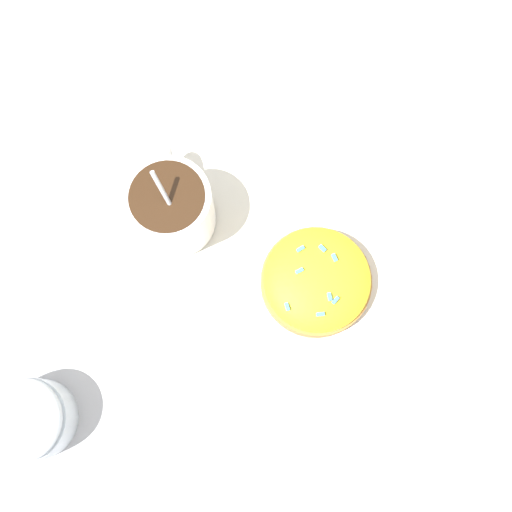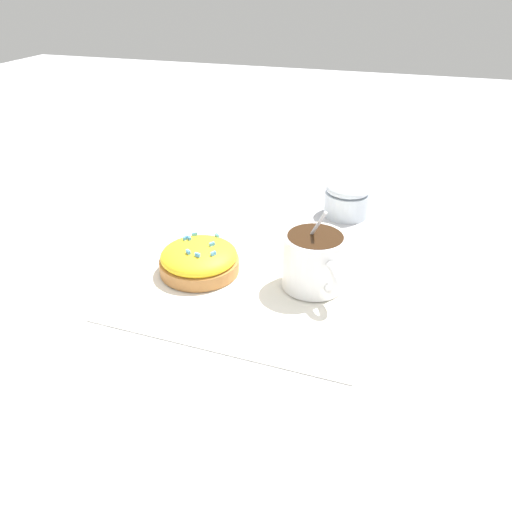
{
  "view_description": "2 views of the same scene",
  "coord_description": "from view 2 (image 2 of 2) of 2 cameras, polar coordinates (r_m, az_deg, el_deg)",
  "views": [
    {
      "loc": [
        0.08,
        -0.11,
        0.56
      ],
      "look_at": [
        0.02,
        0.0,
        0.04
      ],
      "focal_mm": 42.0,
      "sensor_mm": 36.0,
      "label": 1
    },
    {
      "loc": [
        -0.16,
        0.52,
        0.35
      ],
      "look_at": [
        -0.0,
        0.01,
        0.04
      ],
      "focal_mm": 35.0,
      "sensor_mm": 36.0,
      "label": 2
    }
  ],
  "objects": [
    {
      "name": "frosted_pastry",
      "position": [
        0.65,
        -6.52,
        -0.34
      ],
      "size": [
        0.1,
        0.1,
        0.04
      ],
      "color": "#B2753D",
      "rests_on": "paper_napkin"
    },
    {
      "name": "coffee_cup",
      "position": [
        0.61,
        6.73,
        -0.29
      ],
      "size": [
        0.08,
        0.09,
        0.1
      ],
      "color": "white",
      "rests_on": "paper_napkin"
    },
    {
      "name": "ground_plane",
      "position": [
        0.64,
        0.13,
        -2.41
      ],
      "size": [
        3.0,
        3.0,
        0.0
      ],
      "primitive_type": "plane",
      "color": "#B2B2B7"
    },
    {
      "name": "sugar_bowl",
      "position": [
        0.81,
        10.39,
        6.54
      ],
      "size": [
        0.07,
        0.07,
        0.06
      ],
      "color": "silver",
      "rests_on": "ground_plane"
    },
    {
      "name": "paper_napkin",
      "position": [
        0.64,
        0.13,
        -2.3
      ],
      "size": [
        0.31,
        0.31,
        0.0
      ],
      "color": "white",
      "rests_on": "ground_plane"
    }
  ]
}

